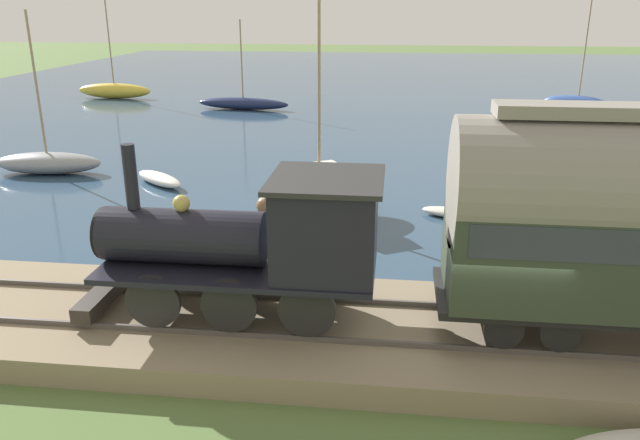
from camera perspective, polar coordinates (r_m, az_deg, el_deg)
ground_plane at (r=13.61m, az=14.61°, el=-12.07°), size 200.00×200.00×0.00m
harbor_water at (r=54.77m, az=9.04°, el=11.78°), size 80.00×80.00×0.01m
rail_embankment at (r=13.64m, az=14.61°, el=-10.67°), size 4.53×56.00×0.67m
steam_locomotive at (r=12.83m, az=-5.10°, el=-1.48°), size 2.37×6.30×3.59m
sailboat_gray at (r=29.09m, az=-23.63°, el=4.86°), size 1.88×4.65×6.67m
sailboat_blue at (r=45.81m, az=22.51°, el=9.89°), size 3.17×4.45×8.45m
sailboat_navy at (r=43.55m, az=-7.04°, el=10.55°), size 1.74×6.46×5.89m
sailboat_brown at (r=20.72m, az=-0.09°, el=2.14°), size 3.38×4.49×8.85m
sailboat_yellow at (r=50.94m, az=-18.28°, el=11.19°), size 1.41×5.77×7.47m
rowboat_far_out at (r=20.42m, az=-12.44°, el=-0.26°), size 2.05×2.29×0.52m
rowboat_near_shore at (r=25.89m, az=-14.48°, el=3.66°), size 2.44×2.77×0.46m
rowboat_off_pier at (r=24.82m, az=15.05°, el=2.89°), size 2.53×2.41×0.41m
rowboat_mid_harbor at (r=21.66m, az=12.22°, el=0.62°), size 1.41×2.38×0.32m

